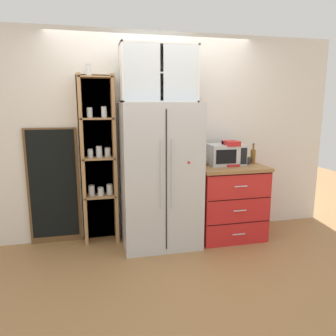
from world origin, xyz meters
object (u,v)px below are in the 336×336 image
(mug_charcoal, at_px, (248,160))
(chalkboard_menu, at_px, (54,186))
(coffee_maker, at_px, (230,153))
(bottle_green, at_px, (231,156))
(refrigerator, at_px, (160,175))
(bottle_amber, at_px, (253,155))
(microwave, at_px, (226,155))
(mug_cream, at_px, (204,162))

(mug_charcoal, xyz_separation_m, chalkboard_menu, (-2.41, 0.26, -0.26))
(coffee_maker, height_order, bottle_green, coffee_maker)
(bottle_green, distance_m, chalkboard_menu, 2.20)
(refrigerator, distance_m, bottle_amber, 1.27)
(microwave, relative_size, bottle_green, 1.50)
(bottle_green, xyz_separation_m, chalkboard_menu, (-2.14, 0.34, -0.35))
(microwave, xyz_separation_m, bottle_amber, (0.39, 0.02, -0.02))
(mug_charcoal, bearing_deg, bottle_green, -163.70)
(microwave, xyz_separation_m, coffee_maker, (0.04, -0.04, 0.03))
(coffee_maker, height_order, mug_cream, coffee_maker)
(coffee_maker, relative_size, chalkboard_menu, 0.22)
(refrigerator, relative_size, microwave, 3.87)
(refrigerator, xyz_separation_m, chalkboard_menu, (-1.24, 0.32, -0.14))
(mug_cream, bearing_deg, mug_charcoal, -2.35)
(mug_cream, height_order, chalkboard_menu, chalkboard_menu)
(bottle_amber, bearing_deg, bottle_green, -162.78)
(mug_charcoal, relative_size, bottle_amber, 0.41)
(bottle_green, bearing_deg, coffee_maker, 90.00)
(mug_cream, bearing_deg, bottle_amber, 0.71)
(bottle_green, bearing_deg, microwave, 114.53)
(chalkboard_menu, bearing_deg, microwave, -6.83)
(coffee_maker, height_order, mug_charcoal, coffee_maker)
(mug_charcoal, distance_m, chalkboard_menu, 2.44)
(microwave, relative_size, chalkboard_menu, 0.31)
(coffee_maker, bearing_deg, bottle_green, -90.00)
(mug_charcoal, xyz_separation_m, bottle_amber, (0.09, 0.03, 0.07))
(microwave, bearing_deg, bottle_green, -65.47)
(microwave, distance_m, mug_cream, 0.29)
(mug_charcoal, distance_m, bottle_amber, 0.12)
(refrigerator, distance_m, chalkboard_menu, 1.29)
(coffee_maker, xyz_separation_m, bottle_green, (0.00, -0.04, -0.03))
(refrigerator, height_order, chalkboard_menu, refrigerator)
(mug_charcoal, height_order, bottle_green, bottle_green)
(chalkboard_menu, bearing_deg, coffee_maker, -7.81)
(mug_charcoal, relative_size, chalkboard_menu, 0.08)
(microwave, distance_m, mug_charcoal, 0.32)
(microwave, bearing_deg, coffee_maker, -47.17)
(bottle_amber, bearing_deg, chalkboard_menu, 174.79)
(chalkboard_menu, bearing_deg, refrigerator, -14.39)
(refrigerator, relative_size, bottle_amber, 6.60)
(coffee_maker, relative_size, bottle_green, 1.06)
(coffee_maker, bearing_deg, refrigerator, -178.41)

